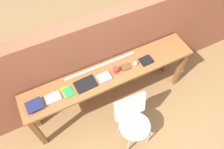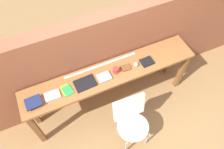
% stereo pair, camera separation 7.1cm
% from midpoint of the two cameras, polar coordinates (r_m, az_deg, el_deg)
% --- Properties ---
extents(ground_plane, '(40.00, 40.00, 0.00)m').
position_cam_midpoint_polar(ground_plane, '(3.63, 1.24, -11.00)').
color(ground_plane, '#9E7547').
extents(brick_wall_back, '(6.00, 0.20, 1.59)m').
position_cam_midpoint_polar(brick_wall_back, '(3.24, -3.73, 4.02)').
color(brick_wall_back, '#935138').
rests_on(brick_wall_back, ground).
extents(sideboard, '(2.50, 0.44, 0.88)m').
position_cam_midpoint_polar(sideboard, '(3.10, -1.07, -0.99)').
color(sideboard, '#996033').
rests_on(sideboard, ground).
extents(chair_white_moulded, '(0.46, 0.47, 0.89)m').
position_cam_midpoint_polar(chair_white_moulded, '(3.05, 4.88, -11.67)').
color(chair_white_moulded, white).
rests_on(chair_white_moulded, ground).
extents(book_stack_leftmost, '(0.20, 0.18, 0.06)m').
position_cam_midpoint_polar(book_stack_leftmost, '(2.87, -20.23, -7.66)').
color(book_stack_leftmost, red).
rests_on(book_stack_leftmost, sideboard).
extents(magazine_cycling, '(0.20, 0.14, 0.02)m').
position_cam_midpoint_polar(magazine_cycling, '(2.88, -15.83, -5.86)').
color(magazine_cycling, '#9E9EA3').
rests_on(magazine_cycling, sideboard).
extents(pamphlet_pile_colourful, '(0.17, 0.20, 0.01)m').
position_cam_midpoint_polar(pamphlet_pile_colourful, '(2.88, -12.40, -4.35)').
color(pamphlet_pile_colourful, '#E5334C').
rests_on(pamphlet_pile_colourful, sideboard).
extents(book_open_centre, '(0.29, 0.21, 0.02)m').
position_cam_midpoint_polar(book_open_centre, '(2.90, -7.63, -2.54)').
color(book_open_centre, black).
rests_on(book_open_centre, sideboard).
extents(book_grey_hardcover, '(0.18, 0.15, 0.03)m').
position_cam_midpoint_polar(book_grey_hardcover, '(2.93, -2.73, -0.77)').
color(book_grey_hardcover, '#9E9EA3').
rests_on(book_grey_hardcover, sideboard).
extents(mug, '(0.11, 0.08, 0.09)m').
position_cam_midpoint_polar(mug, '(2.95, 0.34, 1.17)').
color(mug, red).
rests_on(mug, sideboard).
extents(leather_journal_brown, '(0.14, 0.11, 0.02)m').
position_cam_midpoint_polar(leather_journal_brown, '(3.03, 2.90, 1.93)').
color(leather_journal_brown, brown).
rests_on(leather_journal_brown, sideboard).
extents(sports_ball_small, '(0.06, 0.06, 0.06)m').
position_cam_midpoint_polar(sports_ball_small, '(3.05, 5.43, 2.86)').
color(sports_ball_small, silver).
rests_on(sports_ball_small, sideboard).
extents(book_repair_rightmost, '(0.18, 0.15, 0.03)m').
position_cam_midpoint_polar(book_repair_rightmost, '(3.12, 8.26, 3.61)').
color(book_repair_rightmost, black).
rests_on(book_repair_rightmost, sideboard).
extents(ruler_metal_back_edge, '(1.07, 0.03, 0.00)m').
position_cam_midpoint_polar(ruler_metal_back_edge, '(3.06, -3.73, 2.34)').
color(ruler_metal_back_edge, silver).
rests_on(ruler_metal_back_edge, sideboard).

